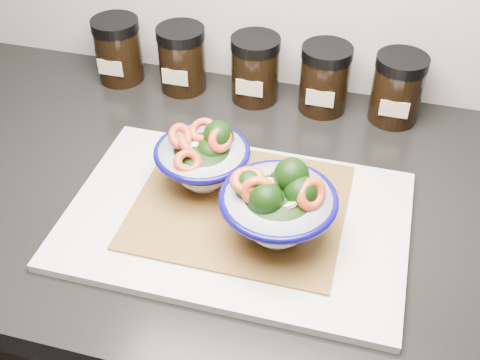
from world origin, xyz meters
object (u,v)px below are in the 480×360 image
(bowl_right, at_px, (278,207))
(spice_jar_b, at_px, (182,59))
(spice_jar_d, at_px, (325,78))
(spice_jar_e, at_px, (397,89))
(cutting_board, at_px, (237,219))
(bowl_left, at_px, (204,159))
(spice_jar_a, at_px, (118,50))
(spice_jar_c, at_px, (255,69))

(bowl_right, xyz_separation_m, spice_jar_b, (-0.24, 0.32, -0.01))
(spice_jar_b, xyz_separation_m, spice_jar_d, (0.25, 0.00, 0.00))
(spice_jar_d, bearing_deg, spice_jar_e, 0.00)
(cutting_board, height_order, spice_jar_b, spice_jar_b)
(spice_jar_b, bearing_deg, spice_jar_d, 0.00)
(spice_jar_d, bearing_deg, bowl_left, -116.66)
(spice_jar_a, relative_size, spice_jar_b, 1.00)
(bowl_right, distance_m, spice_jar_a, 0.48)
(bowl_right, relative_size, spice_jar_a, 1.30)
(cutting_board, distance_m, spice_jar_d, 0.31)
(spice_jar_b, bearing_deg, spice_jar_e, 0.00)
(bowl_left, height_order, spice_jar_e, bowl_left)
(cutting_board, relative_size, bowl_left, 3.42)
(cutting_board, xyz_separation_m, spice_jar_d, (0.07, 0.30, 0.05))
(spice_jar_e, bearing_deg, spice_jar_c, 180.00)
(bowl_right, bearing_deg, spice_jar_b, 126.32)
(spice_jar_a, bearing_deg, bowl_left, -46.69)
(spice_jar_c, distance_m, spice_jar_d, 0.12)
(spice_jar_a, distance_m, spice_jar_e, 0.48)
(cutting_board, height_order, spice_jar_d, spice_jar_d)
(spice_jar_a, xyz_separation_m, spice_jar_c, (0.25, 0.00, 0.00))
(spice_jar_a, relative_size, spice_jar_c, 1.00)
(spice_jar_c, bearing_deg, bowl_right, -71.33)
(cutting_board, distance_m, bowl_left, 0.09)
(spice_jar_a, relative_size, spice_jar_e, 1.00)
(spice_jar_b, height_order, spice_jar_e, same)
(spice_jar_c, relative_size, spice_jar_e, 1.00)
(bowl_left, xyz_separation_m, spice_jar_a, (-0.24, 0.25, -0.00))
(cutting_board, distance_m, spice_jar_e, 0.36)
(bowl_left, bearing_deg, spice_jar_e, 45.99)
(bowl_right, bearing_deg, bowl_left, 148.53)
(bowl_right, bearing_deg, spice_jar_c, 108.67)
(spice_jar_c, height_order, spice_jar_e, same)
(spice_jar_e, bearing_deg, spice_jar_a, 180.00)
(spice_jar_d, bearing_deg, spice_jar_b, 180.00)
(spice_jar_b, distance_m, spice_jar_e, 0.36)
(spice_jar_b, bearing_deg, cutting_board, -59.29)
(cutting_board, xyz_separation_m, bowl_left, (-0.06, 0.05, 0.05))
(cutting_board, relative_size, spice_jar_a, 3.98)
(spice_jar_e, bearing_deg, spice_jar_d, 180.00)
(bowl_left, relative_size, spice_jar_a, 1.17)
(cutting_board, bearing_deg, spice_jar_d, 77.60)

